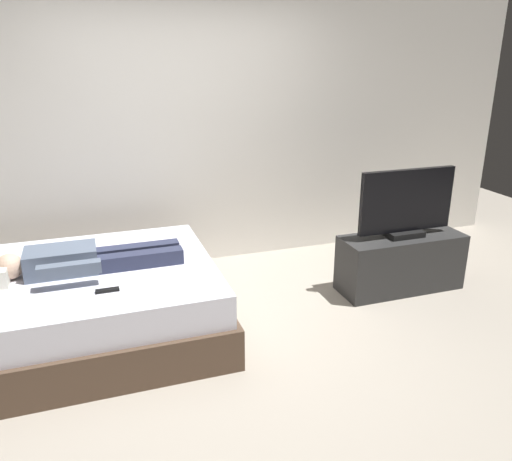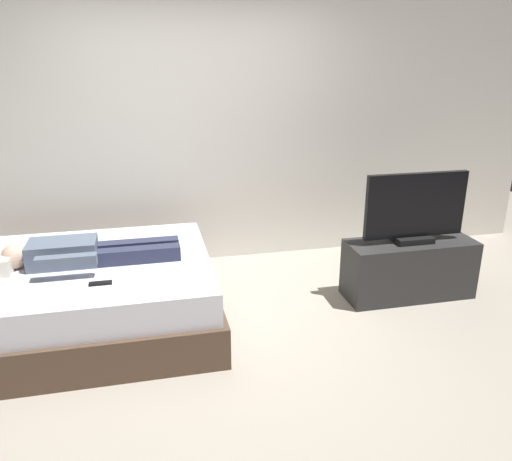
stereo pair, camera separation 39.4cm
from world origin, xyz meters
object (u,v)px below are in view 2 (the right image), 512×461
at_px(tv, 415,209).
at_px(bed, 83,297).
at_px(remote, 101,283).
at_px(tv_stand, 409,269).
at_px(person, 81,253).

bearing_deg(tv, bed, 179.22).
bearing_deg(remote, tv, 8.63).
bearing_deg(tv, tv_stand, 0.00).
relative_size(bed, tv_stand, 1.80).
height_order(bed, tv_stand, bed).
bearing_deg(remote, bed, 113.39).
distance_m(remote, tv, 2.54).
relative_size(bed, person, 1.58).
xyz_separation_m(tv_stand, tv, (0.00, 0.00, 0.53)).
distance_m(remote, tv_stand, 2.55).
distance_m(person, remote, 0.44).
relative_size(tv_stand, tv, 1.25).
xyz_separation_m(person, tv_stand, (2.65, -0.03, -0.37)).
distance_m(person, tv, 2.66).
height_order(bed, person, person).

